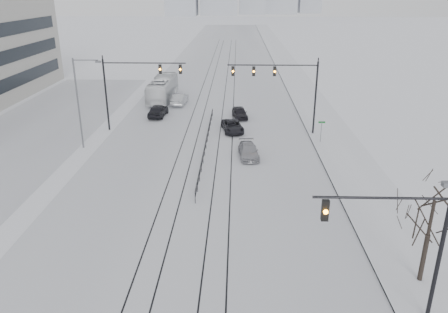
# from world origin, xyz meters

# --- Properties ---
(road) EXTENTS (22.00, 260.00, 0.02)m
(road) POSITION_xyz_m (0.00, 60.00, 0.01)
(road) COLOR silver
(road) RESTS_ON ground
(sidewalk_east) EXTENTS (5.00, 260.00, 0.16)m
(sidewalk_east) POSITION_xyz_m (13.50, 60.00, 0.08)
(sidewalk_east) COLOR silver
(sidewalk_east) RESTS_ON ground
(curb) EXTENTS (0.10, 260.00, 0.12)m
(curb) POSITION_xyz_m (11.05, 60.00, 0.06)
(curb) COLOR gray
(curb) RESTS_ON ground
(parking_strip) EXTENTS (14.00, 60.00, 0.03)m
(parking_strip) POSITION_xyz_m (-20.00, 35.00, 0.01)
(parking_strip) COLOR silver
(parking_strip) RESTS_ON ground
(tram_rails) EXTENTS (5.30, 180.00, 0.01)m
(tram_rails) POSITION_xyz_m (-0.00, 40.00, 0.02)
(tram_rails) COLOR black
(tram_rails) RESTS_ON ground
(traffic_mast_near) EXTENTS (6.10, 0.37, 7.00)m
(traffic_mast_near) POSITION_xyz_m (10.79, 6.00, 4.56)
(traffic_mast_near) COLOR black
(traffic_mast_near) RESTS_ON ground
(traffic_mast_ne) EXTENTS (9.60, 0.37, 8.00)m
(traffic_mast_ne) POSITION_xyz_m (8.15, 34.99, 5.76)
(traffic_mast_ne) COLOR black
(traffic_mast_ne) RESTS_ON ground
(traffic_mast_nw) EXTENTS (9.10, 0.37, 8.00)m
(traffic_mast_nw) POSITION_xyz_m (-8.52, 36.00, 5.57)
(traffic_mast_nw) COLOR black
(traffic_mast_nw) RESTS_ON ground
(street_light_west) EXTENTS (2.73, 0.25, 9.00)m
(street_light_west) POSITION_xyz_m (-12.20, 30.00, 5.21)
(street_light_west) COLOR #595B60
(street_light_west) RESTS_ON ground
(bare_tree) EXTENTS (4.40, 4.40, 6.10)m
(bare_tree) POSITION_xyz_m (13.20, 9.00, 4.49)
(bare_tree) COLOR black
(bare_tree) RESTS_ON ground
(median_fence) EXTENTS (0.06, 24.00, 1.00)m
(median_fence) POSITION_xyz_m (0.00, 30.00, 0.53)
(median_fence) COLOR black
(median_fence) RESTS_ON ground
(street_sign) EXTENTS (0.70, 0.06, 2.40)m
(street_sign) POSITION_xyz_m (11.80, 32.00, 1.61)
(street_sign) COLOR #595B60
(street_sign) RESTS_ON ground
(sedan_sb_inner) EXTENTS (2.23, 4.76, 1.58)m
(sedan_sb_inner) POSITION_xyz_m (-6.83, 41.62, 0.79)
(sedan_sb_inner) COLOR black
(sedan_sb_inner) RESTS_ON ground
(sedan_sb_outer) EXTENTS (2.03, 4.84, 1.55)m
(sedan_sb_outer) POSITION_xyz_m (-4.89, 47.83, 0.78)
(sedan_sb_outer) COLOR #9FA2A6
(sedan_sb_outer) RESTS_ON ground
(sedan_nb_front) EXTENTS (2.85, 4.82, 1.26)m
(sedan_nb_front) POSITION_xyz_m (2.59, 35.74, 0.63)
(sedan_nb_front) COLOR black
(sedan_nb_front) RESTS_ON ground
(sedan_nb_right) EXTENTS (2.15, 4.43, 1.24)m
(sedan_nb_right) POSITION_xyz_m (4.21, 27.79, 0.62)
(sedan_nb_right) COLOR #95969C
(sedan_nb_right) RESTS_ON ground
(sedan_nb_far) EXTENTS (2.21, 4.20, 1.36)m
(sedan_nb_far) POSITION_xyz_m (3.43, 41.30, 0.68)
(sedan_nb_far) COLOR black
(sedan_nb_far) RESTS_ON ground
(box_truck) EXTENTS (2.96, 11.69, 3.24)m
(box_truck) POSITION_xyz_m (-7.64, 50.52, 1.62)
(box_truck) COLOR white
(box_truck) RESTS_ON ground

